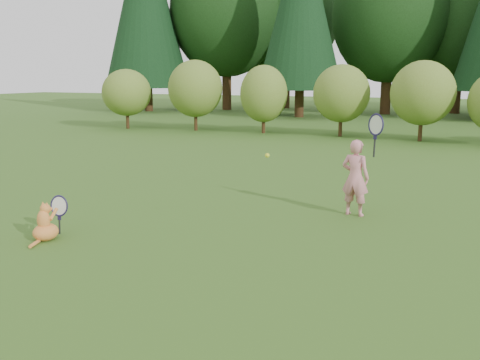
% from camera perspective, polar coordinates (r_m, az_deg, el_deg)
% --- Properties ---
extents(ground, '(100.00, 100.00, 0.00)m').
position_cam_1_polar(ground, '(7.77, -3.72, -6.01)').
color(ground, '#265618').
rests_on(ground, ground).
extents(shrub_row, '(28.00, 3.00, 2.80)m').
position_cam_1_polar(shrub_row, '(19.91, 13.67, 8.28)').
color(shrub_row, '#5C6F22').
rests_on(shrub_row, ground).
extents(child, '(0.71, 0.44, 1.90)m').
position_cam_1_polar(child, '(8.95, 12.27, 0.43)').
color(child, '#D78088').
rests_on(child, ground).
extents(cat, '(0.39, 0.69, 0.75)m').
position_cam_1_polar(cat, '(8.01, -20.03, -4.06)').
color(cat, '#CE6A27').
rests_on(cat, ground).
extents(tennis_ball, '(0.06, 0.06, 0.06)m').
position_cam_1_polar(tennis_ball, '(7.27, 2.93, 2.63)').
color(tennis_ball, '#BED919').
rests_on(tennis_ball, ground).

